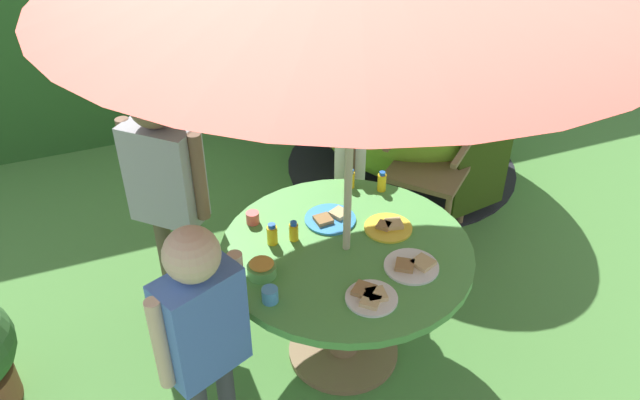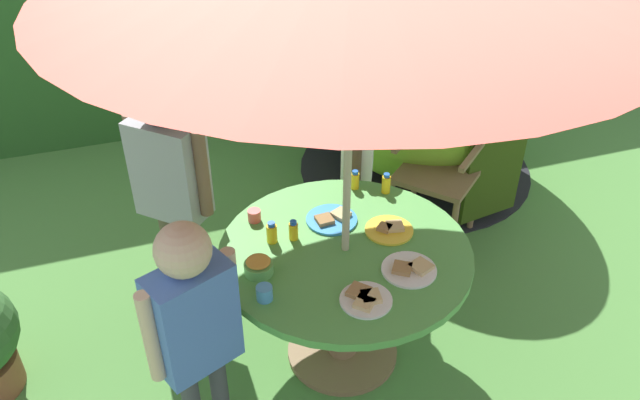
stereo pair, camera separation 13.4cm
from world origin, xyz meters
name	(u,v)px [view 1 (the left image)]	position (x,y,z in m)	size (l,w,h in m)	color
ground_plane	(343,353)	(0.00, 0.00, -0.01)	(10.00, 10.00, 0.02)	#477A38
hedge_backdrop	(198,18)	(0.00, 3.10, 0.85)	(9.00, 0.70, 1.70)	#285623
garden_table	(345,275)	(0.00, 0.00, 0.55)	(1.21, 1.21, 0.72)	brown
wooden_chair	(433,152)	(0.98, 0.85, 0.56)	(0.63, 0.63, 1.00)	brown
dome_tent	(409,62)	(1.18, 1.60, 0.85)	(2.03, 2.03, 1.71)	#8CC633
child_in_white_shirt	(351,140)	(0.39, 0.82, 0.79)	(0.30, 0.39, 1.24)	brown
child_in_grey_shirt	(165,174)	(-0.71, 0.68, 0.90)	(0.41, 0.40, 1.41)	brown
child_in_blue_shirt	(202,324)	(-0.76, -0.32, 0.81)	(0.40, 0.30, 1.27)	#3F3F47
snack_bowl	(262,268)	(-0.43, -0.04, 0.76)	(0.13, 0.13, 0.08)	#66B259
plate_far_right	(412,266)	(0.22, -0.24, 0.73)	(0.25, 0.25, 0.03)	white
plate_far_left	(330,218)	(0.01, 0.23, 0.73)	(0.26, 0.26, 0.03)	#338CD8
plate_front_edge	(371,297)	(-0.04, -0.36, 0.73)	(0.23, 0.23, 0.03)	white
plate_back_edge	(389,227)	(0.25, 0.06, 0.73)	(0.24, 0.24, 0.03)	yellow
juice_bottle_near_left	(294,231)	(-0.21, 0.15, 0.77)	(0.05, 0.05, 0.10)	yellow
juice_bottle_near_right	(350,179)	(0.23, 0.47, 0.77)	(0.05, 0.05, 0.11)	yellow
juice_bottle_center_front	(272,234)	(-0.31, 0.16, 0.77)	(0.05, 0.05, 0.11)	yellow
juice_bottle_center_back	(382,182)	(0.37, 0.38, 0.77)	(0.05, 0.05, 0.12)	yellow
cup_near	(270,295)	(-0.45, -0.21, 0.75)	(0.07, 0.07, 0.07)	#4C99D8
cup_far	(253,218)	(-0.35, 0.36, 0.75)	(0.07, 0.07, 0.06)	#E04C47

